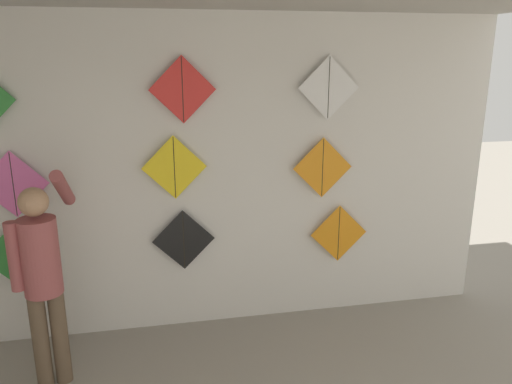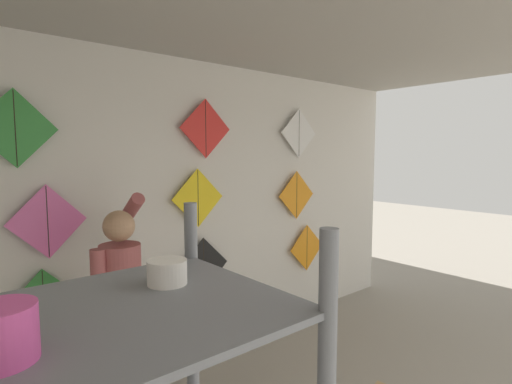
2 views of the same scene
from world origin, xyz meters
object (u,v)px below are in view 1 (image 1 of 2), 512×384
Objects in this scene: kite_3 at (13,184)px; kite_7 at (182,90)px; kite_1 at (184,240)px; kite_4 at (174,167)px; kite_8 at (329,88)px; kite_2 at (339,234)px; shopkeeper at (42,270)px; kite_0 at (16,256)px; kite_5 at (323,168)px.

kite_3 is 1.57m from kite_7.
kite_7 reaches higher than kite_3.
kite_7 is at bearing 0.00° from kite_1.
kite_4 is at bearing 180.00° from kite_1.
kite_1 is 1.00× the size of kite_7.
kite_8 is (1.30, 0.00, 1.31)m from kite_1.
kite_3 reaches higher than kite_2.
kite_0 is at bearing 103.60° from shopkeeper.
kite_1 is at bearing 0.00° from kite_3.
shopkeeper is at bearing -149.41° from kite_1.
kite_4 reaches higher than kite_2.
kite_1 is 1.00× the size of kite_2.
kite_1 is at bearing 180.00° from kite_8.
kite_2 is 1.00× the size of kite_4.
shopkeeper is at bearing -166.06° from kite_2.
kite_7 is (1.44, 0.00, 1.35)m from kite_0.
kite_3 is 2.74m from kite_8.
kite_2 is at bearing -1.23° from shopkeeper.
shopkeeper reaches higher than kite_2.
kite_5 is (2.33, 0.62, 0.52)m from shopkeeper.
kite_8 is at bearing 180.00° from kite_2.
shopkeeper is 0.85m from kite_3.
kite_0 is at bearing 180.00° from kite_7.
kite_4 is at bearing 180.00° from kite_2.
kite_2 is at bearing 0.00° from kite_8.
kite_5 is at bearing -0.18° from shopkeeper.
kite_1 is 1.00× the size of kite_5.
kite_4 reaches higher than kite_0.
kite_8 reaches higher than shopkeeper.
kite_7 is (1.38, 0.00, 0.73)m from kite_3.
kite_7 reaches higher than kite_2.
kite_4 is 1.33m from kite_5.
kite_5 is 1.00× the size of kite_7.
kite_1 reaches higher than kite_0.
kite_7 reaches higher than shopkeeper.
kite_0 is 0.62m from kite_3.
kite_0 reaches higher than kite_2.
kite_8 is (2.64, 0.00, 0.73)m from kite_3.
kite_0 is (-0.34, 0.62, -0.12)m from shopkeeper.
kite_8 reaches higher than kite_0.
kite_1 is 0.67m from kite_4.
kite_3 is (-2.80, 0.00, 0.63)m from kite_2.
kite_5 is at bearing 180.00° from kite_8.
kite_2 is at bearing 0.00° from kite_0.
kite_0 is at bearing 180.00° from kite_3.
kite_4 is 1.00× the size of kite_5.
kite_1 is at bearing 0.00° from kite_0.
kite_7 reaches higher than kite_5.
kite_5 is 1.00× the size of kite_8.
shopkeeper reaches higher than kite_1.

